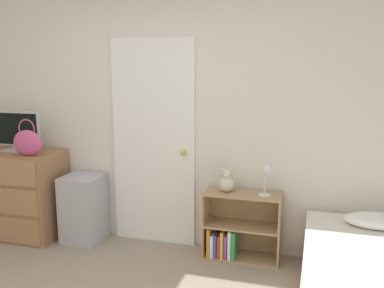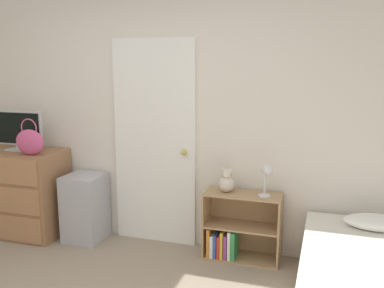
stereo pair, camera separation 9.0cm
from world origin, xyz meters
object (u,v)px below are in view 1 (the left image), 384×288
Objects in this scene: tv at (13,130)px; storage_bin at (84,208)px; bookshelf at (236,231)px; teddy_bear at (227,182)px; handbag at (28,142)px; dresser at (17,193)px; desk_lamp at (267,173)px.

storage_bin is (0.72, 0.07, -0.78)m from tv.
storage_bin is 0.96× the size of bookshelf.
teddy_bear is at bearing 2.97° from tv.
handbag reaches higher than teddy_bear.
dresser is 3.22× the size of desk_lamp.
bookshelf is 0.65m from desk_lamp.
teddy_bear is at bearing 2.90° from dresser.
dresser reaches higher than storage_bin.
tv reaches higher than bookshelf.
tv is (0.02, -0.00, 0.67)m from dresser.
desk_lamp is at bearing 1.61° from tv.
teddy_bear is (2.21, 0.11, 0.27)m from dresser.
teddy_bear is at bearing 8.05° from handbag.
tv reaches higher than storage_bin.
dresser is at bearing 152.19° from handbag.
desk_lamp reaches higher than storage_bin.
handbag is at bearing -174.28° from desk_lamp.
tv reaches higher than teddy_bear.
storage_bin reaches higher than bookshelf.
tv reaches higher than handbag.
bookshelf is (2.30, 0.12, -0.20)m from dresser.
tv is 0.87× the size of bookshelf.
dresser is 0.68m from handbag.
teddy_bear is 0.39m from desk_lamp.
dresser is at bearing -177.10° from teddy_bear.
dresser is 2.23m from teddy_bear.
bookshelf is at bearing 7.85° from handbag.
tv is 2.58m from desk_lamp.
bookshelf is 3.14× the size of teddy_bear.
teddy_bear is (1.91, 0.27, -0.31)m from handbag.
handbag is at bearing -171.95° from teddy_bear.
teddy_bear is (-0.09, -0.01, 0.47)m from bookshelf.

